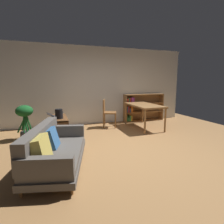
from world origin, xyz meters
The scene contains 10 objects.
ground_plane centered at (0.00, 0.00, 0.00)m, with size 8.16×8.16×0.00m, color #9E7042.
back_wall_panel centered at (0.00, 2.70, 1.35)m, with size 6.80×0.10×2.70m, color silver.
fabric_couch centered at (-1.58, -0.39, 0.34)m, with size 1.21×1.95×0.74m.
media_console centered at (-1.38, 1.43, 0.28)m, with size 0.40×1.06×0.55m.
open_laptop centered at (-1.48, 1.55, 0.58)m, with size 0.43×0.30×0.12m.
desk_speaker centered at (-1.39, 1.24, 0.68)m, with size 0.20×0.20×0.25m.
potted_floor_plant centered at (-2.24, 1.51, 0.59)m, with size 0.43×0.43×0.91m.
dining_table centered at (1.28, 1.55, 0.69)m, with size 0.78×1.48×0.77m.
dining_chair_near centered at (0.19, 2.02, 0.53)m, with size 0.54×0.52×0.92m.
bookshelf centered at (1.71, 2.54, 0.52)m, with size 1.60×0.28×1.04m.
Camera 1 is at (-1.57, -3.51, 1.51)m, focal length 28.44 mm.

